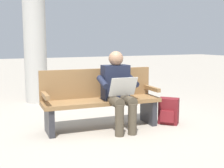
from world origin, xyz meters
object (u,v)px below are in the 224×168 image
Objects in this scene: support_pillar at (35,31)px; person_seated at (118,89)px; backpack at (169,111)px; bench_near at (100,98)px.

person_seated is at bearing 104.03° from support_pillar.
person_seated is 2.90m from support_pillar.
bench_near is at bearing -15.89° from backpack.
bench_near is at bearing 101.32° from support_pillar.
person_seated is 0.38× the size of support_pillar.
support_pillar is (0.67, -2.67, 0.92)m from person_seated.
backpack is (-0.88, 0.06, -0.42)m from person_seated.
person_seated is (-0.18, 0.25, 0.17)m from bench_near.
bench_near is at bearing -49.45° from person_seated.
bench_near is 1.55× the size of person_seated.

